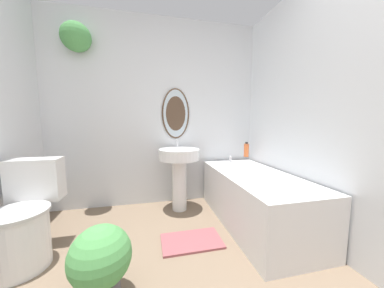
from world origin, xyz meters
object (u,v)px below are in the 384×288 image
object	(u,v)px
pedestal_sink	(179,166)
shampoo_bottle	(246,150)
toilet	(25,221)
potted_plant	(101,260)
bathtub	(254,197)

from	to	relation	value
pedestal_sink	shampoo_bottle	bearing A→B (deg)	3.48
toilet	potted_plant	world-z (taller)	toilet
toilet	pedestal_sink	world-z (taller)	pedestal_sink
pedestal_sink	bathtub	size ratio (longest dim) A/B	0.59
potted_plant	bathtub	bearing A→B (deg)	24.93
pedestal_sink	shampoo_bottle	distance (m)	0.94
bathtub	potted_plant	distance (m)	1.52
bathtub	potted_plant	world-z (taller)	bathtub
pedestal_sink	bathtub	distance (m)	0.92
toilet	pedestal_sink	distance (m)	1.46
shampoo_bottle	pedestal_sink	bearing A→B (deg)	-176.52
toilet	potted_plant	size ratio (longest dim) A/B	1.63
shampoo_bottle	potted_plant	bearing A→B (deg)	-142.83
pedestal_sink	potted_plant	distance (m)	1.34
shampoo_bottle	potted_plant	xyz separation A→B (m)	(-1.57, -1.19, -0.44)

